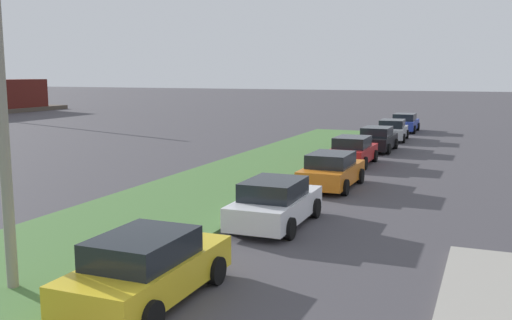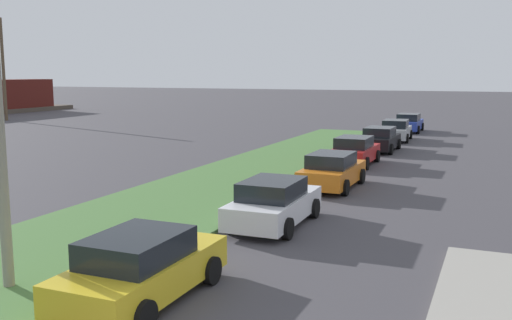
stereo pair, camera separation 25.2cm
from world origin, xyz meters
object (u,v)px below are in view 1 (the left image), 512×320
object	(u,v)px
parked_car_yellow	(147,268)
parked_car_black	(377,139)
parked_car_silver	(392,130)
streetlight	(14,89)
parked_car_white	(275,203)
parked_car_blue	(405,123)
parked_car_red	(353,151)
parked_car_orange	(332,171)

from	to	relation	value
parked_car_yellow	parked_car_black	xyz separation A→B (m)	(25.25, -0.04, 0.00)
parked_car_silver	streetlight	size ratio (longest dim) A/B	0.58
parked_car_white	parked_car_black	bearing A→B (deg)	0.27
parked_car_black	parked_car_blue	world-z (taller)	same
parked_car_red	streetlight	world-z (taller)	streetlight
parked_car_red	parked_car_white	bearing A→B (deg)	-177.89
parked_car_black	streetlight	size ratio (longest dim) A/B	0.57
parked_car_silver	parked_car_red	bearing A→B (deg)	176.44
parked_car_red	parked_car_orange	bearing A→B (deg)	-174.97
parked_car_white	parked_car_orange	bearing A→B (deg)	-1.33
streetlight	parked_car_red	bearing A→B (deg)	-7.07
parked_car_black	parked_car_orange	bearing A→B (deg)	-177.93
parked_car_red	streetlight	bearing A→B (deg)	172.82
parked_car_white	parked_car_silver	world-z (taller)	same
parked_car_white	parked_car_orange	xyz separation A→B (m)	(6.47, -0.07, 0.00)
parked_car_black	parked_car_yellow	bearing A→B (deg)	-179.83
parked_car_orange	parked_car_blue	xyz separation A→B (m)	(24.55, 0.49, 0.00)
parked_car_blue	parked_car_black	bearing A→B (deg)	-179.96
parked_car_black	streetlight	distance (m)	26.32
parked_car_white	parked_car_silver	xyz separation A→B (m)	(24.51, 0.36, 0.00)
parked_car_orange	parked_car_red	size ratio (longest dim) A/B	1.00
parked_car_white	parked_car_red	distance (m)	12.79
parked_car_black	parked_car_blue	bearing A→B (deg)	0.74
parked_car_orange	streetlight	world-z (taller)	streetlight
parked_car_red	parked_car_yellow	bearing A→B (deg)	-179.68
parked_car_orange	parked_car_black	bearing A→B (deg)	2.26
streetlight	parked_car_orange	bearing A→B (deg)	-12.50
parked_car_yellow	parked_car_white	bearing A→B (deg)	-3.28
parked_car_white	parked_car_red	world-z (taller)	same
parked_car_black	parked_car_blue	size ratio (longest dim) A/B	1.00
parked_car_red	parked_car_silver	distance (m)	11.73
parked_car_yellow	parked_car_black	distance (m)	25.25
parked_car_silver	parked_car_white	bearing A→B (deg)	177.93
parked_car_yellow	parked_car_blue	world-z (taller)	same
parked_car_yellow	parked_car_blue	size ratio (longest dim) A/B	1.00
parked_car_silver	streetlight	xyz separation A→B (m)	(-31.85, 2.63, 3.67)
streetlight	parked_car_white	bearing A→B (deg)	-22.17
parked_car_white	parked_car_yellow	bearing A→B (deg)	176.30
parked_car_orange	streetlight	size ratio (longest dim) A/B	0.58
parked_car_yellow	parked_car_silver	distance (m)	31.18
parked_car_orange	parked_car_yellow	bearing A→B (deg)	178.61
parked_car_blue	parked_car_white	bearing A→B (deg)	-179.68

